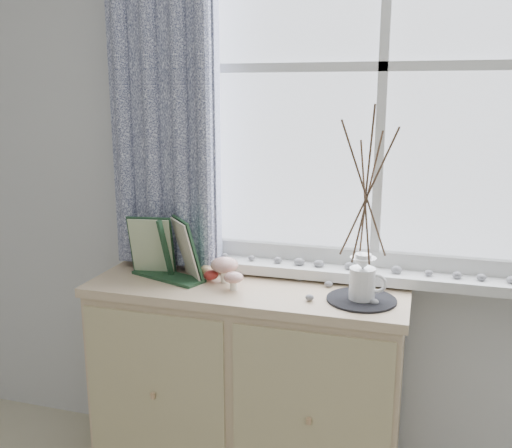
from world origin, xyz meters
name	(u,v)px	position (x,y,z in m)	size (l,w,h in m)	color
sideboard	(247,387)	(-0.15, 1.75, 0.43)	(1.20, 0.45, 0.85)	tan
botanical_book	(164,249)	(-0.47, 1.71, 0.97)	(0.36, 0.13, 0.25)	#1D3E25
toadstool_cluster	(227,269)	(-0.22, 1.74, 0.91)	(0.15, 0.16, 0.10)	white
wooden_eggs	(207,269)	(-0.33, 1.81, 0.88)	(0.13, 0.17, 0.06)	tan
songbird_figurine	(220,265)	(-0.30, 1.87, 0.88)	(0.11, 0.05, 0.06)	silver
crocheted_doily	(361,300)	(0.28, 1.71, 0.85)	(0.24, 0.24, 0.01)	black
twig_pitcher	(366,190)	(0.28, 1.71, 1.24)	(0.26, 0.26, 0.68)	white
sideboard_pebbles	(327,290)	(0.15, 1.75, 0.86)	(0.33, 0.23, 0.02)	gray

